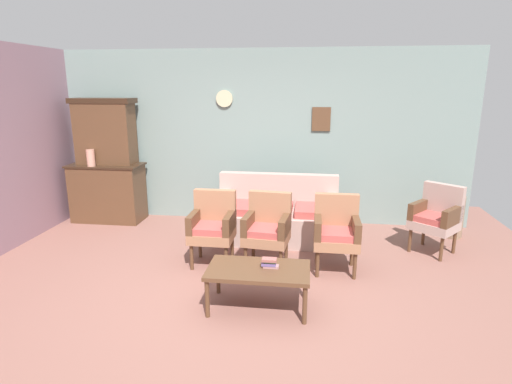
# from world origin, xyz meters

# --- Properties ---
(ground_plane) EXTENTS (7.68, 7.68, 0.00)m
(ground_plane) POSITION_xyz_m (0.00, 0.00, 0.00)
(ground_plane) COLOR #84564C
(wall_back_with_decor) EXTENTS (6.40, 0.09, 2.70)m
(wall_back_with_decor) POSITION_xyz_m (0.00, 2.63, 1.35)
(wall_back_with_decor) COLOR gray
(wall_back_with_decor) RESTS_ON ground
(side_cabinet) EXTENTS (1.16, 0.55, 0.93)m
(side_cabinet) POSITION_xyz_m (-2.48, 2.25, 0.47)
(side_cabinet) COLOR brown
(side_cabinet) RESTS_ON ground
(cabinet_upper_hutch) EXTENTS (0.99, 0.38, 1.03)m
(cabinet_upper_hutch) POSITION_xyz_m (-2.48, 2.33, 1.45)
(cabinet_upper_hutch) COLOR brown
(cabinet_upper_hutch) RESTS_ON side_cabinet
(vase_on_cabinet) EXTENTS (0.13, 0.13, 0.26)m
(vase_on_cabinet) POSITION_xyz_m (-2.62, 2.07, 1.06)
(vase_on_cabinet) COLOR tan
(vase_on_cabinet) RESTS_ON side_cabinet
(floral_couch) EXTENTS (1.74, 0.82, 0.90)m
(floral_couch) POSITION_xyz_m (0.30, 1.75, 0.33)
(floral_couch) COLOR tan
(floral_couch) RESTS_ON ground
(armchair_near_couch_end) EXTENTS (0.52, 0.49, 0.90)m
(armchair_near_couch_end) POSITION_xyz_m (-0.41, 0.81, 0.50)
(armchair_near_couch_end) COLOR #9E6B4C
(armchair_near_couch_end) RESTS_ON ground
(armchair_by_doorway) EXTENTS (0.57, 0.54, 0.90)m
(armchair_by_doorway) POSITION_xyz_m (0.27, 0.81, 0.50)
(armchair_by_doorway) COLOR #9E6B4C
(armchair_by_doorway) RESTS_ON ground
(armchair_near_cabinet) EXTENTS (0.52, 0.49, 0.90)m
(armchair_near_cabinet) POSITION_xyz_m (1.08, 0.80, 0.50)
(armchair_near_cabinet) COLOR #9E6B4C
(armchair_near_cabinet) RESTS_ON ground
(wingback_chair_by_fireplace) EXTENTS (0.71, 0.71, 0.90)m
(wingback_chair_by_fireplace) POSITION_xyz_m (2.41, 1.54, 0.50)
(wingback_chair_by_fireplace) COLOR tan
(wingback_chair_by_fireplace) RESTS_ON ground
(coffee_table) EXTENTS (1.00, 0.56, 0.42)m
(coffee_table) POSITION_xyz_m (0.29, -0.20, 0.38)
(coffee_table) COLOR brown
(coffee_table) RESTS_ON ground
(book_stack_on_table) EXTENTS (0.17, 0.11, 0.10)m
(book_stack_on_table) POSITION_xyz_m (0.39, -0.16, 0.47)
(book_stack_on_table) COLOR #AD7A7D
(book_stack_on_table) RESTS_ON coffee_table
(floor_vase_by_wall) EXTENTS (0.25, 0.25, 0.62)m
(floor_vase_by_wall) POSITION_xyz_m (2.85, 2.15, 0.31)
(floor_vase_by_wall) COLOR #866B53
(floor_vase_by_wall) RESTS_ON ground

